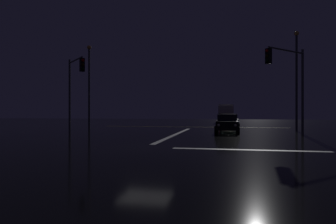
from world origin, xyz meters
The scene contains 12 objects.
ground centered at (0.00, 0.00, -0.05)m, with size 120.00×120.00×0.10m, color black.
stop_line_north centered at (0.00, 9.19, 0.00)m, with size 0.35×15.82×0.01m.
centre_line_ns centered at (0.00, 20.79, 0.00)m, with size 22.00×0.15×0.01m.
sedan_black centered at (3.99, 11.82, 0.80)m, with size 2.02×4.33×1.57m.
sedan_green centered at (4.27, 18.48, 0.80)m, with size 2.02×4.33×1.57m.
sedan_red centered at (3.93, 25.13, 0.80)m, with size 2.02×4.33×1.57m.
sedan_orange centered at (3.62, 30.63, 0.80)m, with size 2.02×4.33×1.57m.
box_truck centered at (3.85, 37.83, 1.71)m, with size 2.68×8.28×3.08m.
traffic_signal_nw centered at (-8.55, 8.55, 4.37)m, with size 2.78×2.78×6.39m.
traffic_signal_ne centered at (8.40, 8.40, 4.47)m, with size 3.15×3.15×6.50m.
streetlamp_right_near centered at (10.29, 14.79, 5.32)m, with size 0.44×0.44×9.25m.
streetlamp_left_near centered at (-10.29, 14.79, 5.09)m, with size 0.44×0.44×8.82m.
Camera 1 is at (3.97, -14.37, 1.77)m, focal length 31.82 mm.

